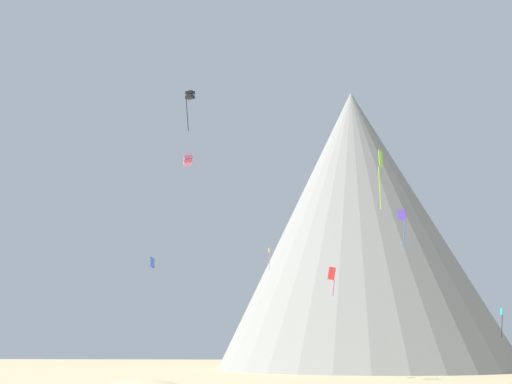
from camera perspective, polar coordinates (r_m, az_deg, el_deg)
rock_massif at (r=128.91m, az=10.36°, el=-4.54°), size 88.90×88.90×65.49m
kite_red_low at (r=60.79m, az=7.91°, el=-8.62°), size 0.98×0.25×3.21m
kite_rainbow_high at (r=83.24m, az=-7.09°, el=3.30°), size 1.65×1.60×1.44m
kite_lime_mid at (r=50.59m, az=12.81°, el=2.62°), size 0.53×0.84×5.54m
kite_gold_mid at (r=85.85m, az=1.36°, el=-6.14°), size 0.30×1.23×3.79m
kite_indigo_mid at (r=57.56m, az=14.97°, el=-2.72°), size 0.91×0.89×3.78m
kite_teal_low at (r=76.96m, az=24.18°, el=-11.70°), size 0.50×0.88×3.74m
kite_black_high at (r=56.63m, az=-6.89°, el=9.86°), size 0.93×0.96×4.37m
kite_blue_low at (r=55.88m, az=-10.72°, el=-7.24°), size 0.20×1.19×1.12m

